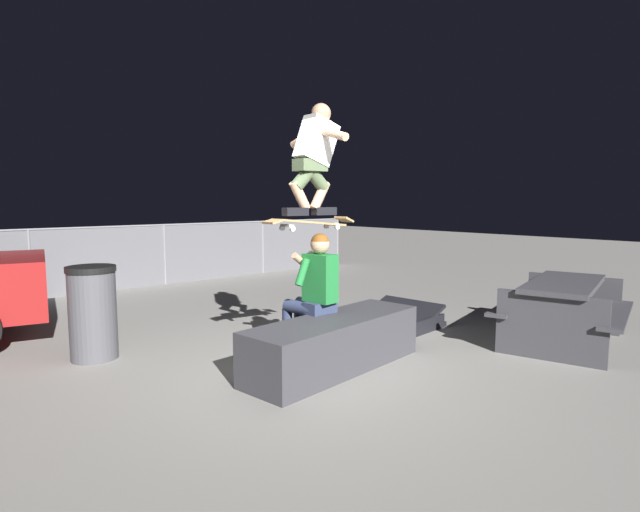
% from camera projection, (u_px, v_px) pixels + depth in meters
% --- Properties ---
extents(ground_plane, '(40.00, 40.00, 0.00)m').
position_uv_depth(ground_plane, '(304.00, 369.00, 5.11)').
color(ground_plane, gray).
extents(ledge_box_main, '(2.13, 0.86, 0.52)m').
position_uv_depth(ledge_box_main, '(335.00, 343.00, 5.09)').
color(ledge_box_main, '#38383D').
rests_on(ledge_box_main, ground).
extents(person_sitting_on_ledge, '(0.60, 0.77, 1.36)m').
position_uv_depth(person_sitting_on_ledge, '(312.00, 289.00, 5.34)').
color(person_sitting_on_ledge, '#2D3856').
rests_on(person_sitting_on_ledge, ground).
extents(skateboard, '(1.03, 0.27, 0.13)m').
position_uv_depth(skateboard, '(310.00, 223.00, 5.11)').
color(skateboard, '#AD8451').
extents(skater_airborne, '(0.63, 0.89, 1.12)m').
position_uv_depth(skater_airborne, '(314.00, 154.00, 5.07)').
color(skater_airborne, black).
extents(kicker_ramp, '(1.09, 1.10, 0.39)m').
position_uv_depth(kicker_ramp, '(394.00, 322.00, 6.81)').
color(kicker_ramp, black).
rests_on(kicker_ramp, ground).
extents(picnic_table_back, '(1.97, 1.71, 0.75)m').
position_uv_depth(picnic_table_back, '(563.00, 302.00, 5.95)').
color(picnic_table_back, '#38383D').
rests_on(picnic_table_back, ground).
extents(trash_bin, '(0.51, 0.51, 1.00)m').
position_uv_depth(trash_bin, '(93.00, 312.00, 5.38)').
color(trash_bin, '#47474C').
rests_on(trash_bin, ground).
extents(fence_back, '(12.05, 0.05, 1.22)m').
position_uv_depth(fence_back, '(103.00, 257.00, 9.34)').
color(fence_back, slate).
rests_on(fence_back, ground).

